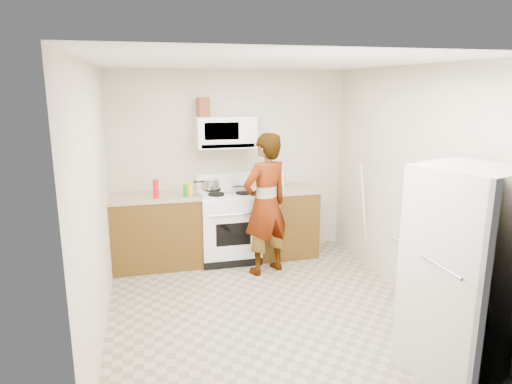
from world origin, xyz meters
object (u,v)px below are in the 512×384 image
object	(u,v)px
gas_range	(229,224)
kettle	(279,178)
person	(266,204)
fridge	(462,272)
microwave	(225,132)
saucepan	(211,184)

from	to	relation	value
gas_range	kettle	xyz separation A→B (m)	(0.76, 0.18, 0.55)
person	fridge	world-z (taller)	person
gas_range	fridge	distance (m)	3.18
microwave	fridge	world-z (taller)	microwave
person	fridge	distance (m)	2.52
person	kettle	xyz separation A→B (m)	(0.39, 0.72, 0.16)
gas_range	saucepan	xyz separation A→B (m)	(-0.20, 0.15, 0.53)
person	kettle	distance (m)	0.84
person	saucepan	bearing A→B (deg)	-73.53
saucepan	microwave	bearing A→B (deg)	-5.35
microwave	kettle	xyz separation A→B (m)	(0.76, 0.05, -0.66)
person	saucepan	size ratio (longest dim) A/B	8.11
microwave	gas_range	bearing A→B (deg)	-90.00
gas_range	person	size ratio (longest dim) A/B	0.65
microwave	person	bearing A→B (deg)	-61.60
person	fridge	xyz separation A→B (m)	(0.98, -2.32, -0.02)
person	kettle	world-z (taller)	person
gas_range	kettle	world-z (taller)	kettle
microwave	person	distance (m)	1.12
gas_range	person	distance (m)	0.76
microwave	person	size ratio (longest dim) A/B	0.43
fridge	saucepan	distance (m)	3.38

